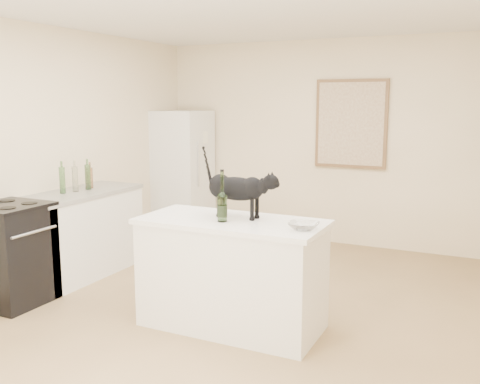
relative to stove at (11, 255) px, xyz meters
name	(u,v)px	position (x,y,z in m)	size (l,w,h in m)	color
floor	(232,315)	(1.95, 0.60, -0.45)	(5.50, 5.50, 0.00)	#A18155
ceiling	(231,2)	(1.95, 0.60, 2.15)	(5.50, 5.50, 0.00)	white
wall_back	(328,143)	(1.95, 3.35, 0.85)	(4.50, 4.50, 0.00)	#FFEBC5
wall_left	(32,155)	(-0.30, 0.60, 0.85)	(5.50, 5.50, 0.00)	#FFEBC5
island_base	(232,276)	(2.05, 0.40, -0.02)	(1.44, 0.67, 0.86)	white
island_top	(232,222)	(2.05, 0.40, 0.43)	(1.50, 0.70, 0.04)	white
left_cabinets	(80,235)	(0.00, 0.90, -0.02)	(0.60, 1.40, 0.86)	white
left_countertop	(78,193)	(0.00, 0.90, 0.43)	(0.62, 1.44, 0.04)	gray
stove	(11,255)	(0.00, 0.00, 0.00)	(0.60, 0.60, 0.90)	black
fridge	(182,173)	(0.00, 2.95, 0.40)	(0.68, 0.68, 1.70)	white
artwork_frame	(351,124)	(2.25, 3.32, 1.10)	(0.90, 0.03, 1.10)	brown
artwork_canvas	(351,124)	(2.25, 3.30, 1.10)	(0.82, 0.00, 1.02)	beige
black_cat	(237,192)	(2.05, 0.49, 0.66)	(0.60, 0.18, 0.42)	black
wine_bottle	(222,199)	(2.01, 0.31, 0.63)	(0.08, 0.08, 0.36)	#2E5321
glass_bowl	(304,226)	(2.68, 0.33, 0.48)	(0.23, 0.23, 0.06)	silver
fridge_paper	(205,137)	(0.34, 2.99, 0.89)	(0.00, 0.12, 0.16)	white
counter_bottle_cluster	(78,179)	(-0.02, 0.94, 0.58)	(0.12, 0.45, 0.27)	brown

